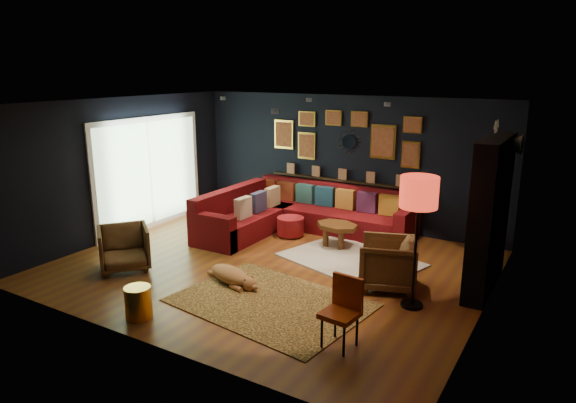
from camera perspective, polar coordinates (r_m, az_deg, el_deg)
The scene contains 20 objects.
floor at distance 8.36m, azimuth -1.91°, elevation -7.20°, with size 6.50×6.50×0.00m, color brown.
room_walls at distance 7.91m, azimuth -2.01°, elevation 3.58°, with size 6.50×6.50×6.50m.
sectional at distance 10.02m, azimuth 0.70°, elevation -1.51°, with size 3.41×2.69×0.86m.
ledge at distance 10.35m, azimuth 6.09°, elevation 2.34°, with size 3.20×0.12×0.04m, color black.
gallery_wall at distance 10.24m, azimuth 6.24°, elevation 7.25°, with size 3.15×0.04×1.02m.
sunburst_mirror at distance 10.21m, azimuth 6.81°, elevation 6.60°, with size 0.47×0.16×0.47m.
fireplace at distance 7.79m, azimuth 21.40°, elevation -1.95°, with size 0.31×1.60×2.20m.
deer_head at distance 8.06m, azimuth 23.03°, elevation 5.94°, with size 0.50×0.28×0.45m.
sliding_door at distance 10.48m, azimuth -15.12°, elevation 3.08°, with size 0.06×2.80×2.20m.
ceiling_spots at distance 8.46m, azimuth 0.92°, elevation 10.91°, with size 3.30×2.50×0.06m.
shag_rug at distance 8.65m, azimuth 6.93°, elevation -6.45°, with size 2.10×1.53×0.03m, color silver.
leopard_rug at distance 7.13m, azimuth -1.96°, elevation -11.14°, with size 2.50×1.79×0.01m, color gold.
coffee_table at distance 9.16m, azimuth 5.46°, elevation -2.97°, with size 0.88×0.72×0.40m.
pouf at distance 9.75m, azimuth 0.28°, elevation -2.73°, with size 0.51×0.51×0.34m, color maroon.
armchair_left at distance 8.52m, azimuth -17.78°, elevation -4.75°, with size 0.75×0.70×0.77m, color #A3703D.
armchair_right at distance 7.60m, azimuth 11.04°, elevation -6.50°, with size 0.79×0.74×0.81m, color #A3703D.
gold_stool at distance 6.93m, azimuth -16.30°, elevation -10.73°, with size 0.34×0.34×0.42m, color gold.
orange_chair at distance 5.98m, azimuth 6.15°, elevation -11.48°, with size 0.43×0.43×0.82m.
floor_lamp at distance 6.73m, azimuth 14.33°, elevation 0.43°, with size 0.49×0.49×1.78m.
dog at distance 7.72m, azimuth -6.48°, elevation -7.74°, with size 1.07×0.53×0.34m, color #C07B49, non-canonical shape.
Camera 1 is at (4.21, -6.52, 3.11)m, focal length 32.00 mm.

